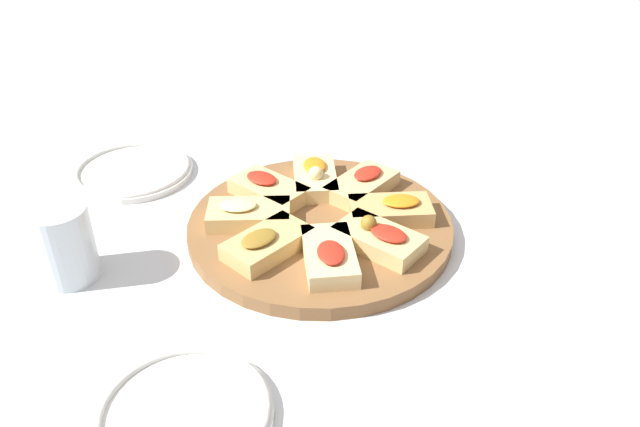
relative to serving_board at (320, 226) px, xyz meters
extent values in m
plane|color=silver|center=(0.00, 0.00, -0.01)|extent=(3.00, 3.00, 0.00)
cylinder|color=brown|center=(0.00, 0.00, 0.00)|extent=(0.39, 0.39, 0.02)
cube|color=#E5C689|center=(-0.10, -0.03, 0.02)|extent=(0.13, 0.09, 0.02)
ellipsoid|color=red|center=(-0.12, -0.03, 0.04)|extent=(0.06, 0.05, 0.01)
cube|color=#DBB775|center=(-0.05, -0.09, 0.02)|extent=(0.12, 0.14, 0.02)
ellipsoid|color=red|center=(-0.06, -0.10, 0.04)|extent=(0.06, 0.06, 0.01)
sphere|color=olive|center=(-0.05, -0.07, 0.04)|extent=(0.02, 0.02, 0.02)
cube|color=tan|center=(0.02, -0.10, 0.02)|extent=(0.09, 0.13, 0.02)
ellipsoid|color=orange|center=(0.02, -0.12, 0.04)|extent=(0.05, 0.06, 0.01)
cube|color=#DBB775|center=(0.09, -0.05, 0.02)|extent=(0.14, 0.12, 0.02)
ellipsoid|color=red|center=(0.10, -0.06, 0.04)|extent=(0.06, 0.06, 0.01)
cube|color=#E5C689|center=(0.10, 0.02, 0.02)|extent=(0.13, 0.09, 0.02)
ellipsoid|color=orange|center=(0.12, 0.02, 0.04)|extent=(0.06, 0.05, 0.01)
sphere|color=beige|center=(0.08, 0.02, 0.04)|extent=(0.02, 0.02, 0.02)
cube|color=#DBB775|center=(0.06, 0.09, 0.02)|extent=(0.12, 0.14, 0.02)
ellipsoid|color=red|center=(0.06, 0.10, 0.04)|extent=(0.06, 0.06, 0.01)
cube|color=#DBB775|center=(-0.02, 0.10, 0.02)|extent=(0.08, 0.13, 0.02)
ellipsoid|color=beige|center=(-0.02, 0.12, 0.04)|extent=(0.04, 0.06, 0.01)
cube|color=tan|center=(-0.08, 0.06, 0.02)|extent=(0.13, 0.12, 0.02)
ellipsoid|color=olive|center=(-0.10, 0.07, 0.04)|extent=(0.06, 0.06, 0.01)
cylinder|color=white|center=(-0.35, 0.09, -0.01)|extent=(0.19, 0.19, 0.01)
torus|color=white|center=(-0.35, 0.09, 0.00)|extent=(0.18, 0.18, 0.01)
cylinder|color=white|center=(0.13, 0.34, -0.01)|extent=(0.20, 0.20, 0.01)
torus|color=white|center=(0.13, 0.34, 0.00)|extent=(0.19, 0.19, 0.01)
cylinder|color=silver|center=(-0.14, 0.32, 0.04)|extent=(0.08, 0.08, 0.11)
cube|color=white|center=(0.31, -0.25, -0.01)|extent=(0.15, 0.14, 0.00)
camera|label=1|loc=(-0.76, -0.10, 0.52)|focal=35.00mm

